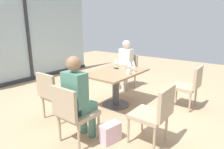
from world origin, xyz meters
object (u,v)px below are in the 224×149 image
object	(u,v)px
chair_side_end	(73,111)
cell_phone_on_table	(116,68)
chair_front_left	(155,112)
person_side_end	(78,95)
chair_front_right	(189,84)
chair_far_left	(54,93)
wine_glass_4	(124,62)
wine_glass_3	(134,66)
dining_table_main	(116,80)
person_far_right	(125,62)
wine_glass_1	(116,61)
chair_far_right	(127,69)
wine_glass_2	(130,64)
coffee_cup	(129,72)
wine_glass_0	(133,62)
handbag_0	(110,133)

from	to	relation	value
chair_side_end	cell_phone_on_table	size ratio (longest dim) A/B	6.04
chair_front_left	person_side_end	bearing A→B (deg)	121.31
chair_front_right	chair_far_left	bearing A→B (deg)	138.28
wine_glass_4	wine_glass_3	bearing A→B (deg)	-112.24
dining_table_main	chair_side_end	distance (m)	1.48
chair_side_end	person_side_end	size ratio (longest dim) A/B	0.69
wine_glass_4	person_far_right	bearing A→B (deg)	32.36
wine_glass_1	person_side_end	bearing A→B (deg)	-161.24
chair_far_right	chair_front_right	distance (m)	1.77
wine_glass_2	chair_side_end	bearing A→B (deg)	-175.43
chair_side_end	coffee_cup	size ratio (longest dim) A/B	9.67
wine_glass_1	wine_glass_3	bearing A→B (deg)	-105.17
person_side_end	wine_glass_3	xyz separation A→B (m)	(1.52, 0.01, 0.16)
chair_side_end	wine_glass_0	distance (m)	1.95
chair_far_left	dining_table_main	bearing A→B (deg)	-22.84
coffee_cup	chair_side_end	bearing A→B (deg)	-179.98
wine_glass_0	person_far_right	bearing A→B (deg)	46.41
chair_far_right	handbag_0	world-z (taller)	chair_far_right
chair_far_left	wine_glass_1	distance (m)	1.56
chair_side_end	chair_front_left	size ratio (longest dim) A/B	1.00
chair_front_left	wine_glass_3	bearing A→B (deg)	43.79
chair_far_right	wine_glass_1	bearing A→B (deg)	-163.30
wine_glass_0	handbag_0	distance (m)	1.83
chair_front_left	chair_front_right	size ratio (longest dim) A/B	1.00
wine_glass_1	wine_glass_2	xyz separation A→B (m)	(-0.11, -0.43, 0.00)
dining_table_main	wine_glass_3	world-z (taller)	wine_glass_3
chair_side_end	dining_table_main	bearing A→B (deg)	12.72
chair_front_right	wine_glass_4	size ratio (longest dim) A/B	4.70
chair_far_left	handbag_0	distance (m)	1.26
chair_front_left	handbag_0	size ratio (longest dim) A/B	2.90
chair_far_right	chair_side_end	bearing A→B (deg)	-162.63
person_far_right	wine_glass_2	world-z (taller)	person_far_right
chair_side_end	wine_glass_0	bearing A→B (deg)	6.03
chair_side_end	chair_front_left	distance (m)	1.13
person_far_right	chair_front_left	bearing A→B (deg)	-136.63
wine_glass_0	wine_glass_4	bearing A→B (deg)	133.06
chair_side_end	cell_phone_on_table	bearing A→B (deg)	16.09
person_side_end	wine_glass_4	distance (m)	1.70
wine_glass_4	cell_phone_on_table	bearing A→B (deg)	128.57
chair_far_right	person_side_end	xyz separation A→B (m)	(-2.49, -0.81, 0.20)
chair_far_left	chair_far_right	bearing A→B (deg)	0.00
dining_table_main	coffee_cup	xyz separation A→B (m)	(-0.03, -0.33, 0.23)
coffee_cup	chair_far_left	bearing A→B (deg)	144.17
dining_table_main	chair_far_left	world-z (taller)	chair_far_left
wine_glass_0	wine_glass_3	world-z (taller)	same
chair_far_right	coffee_cup	size ratio (longest dim) A/B	9.67
wine_glass_3	wine_glass_4	world-z (taller)	same
wine_glass_0	chair_front_left	bearing A→B (deg)	-138.16
chair_far_left	coffee_cup	distance (m)	1.42
chair_side_end	chair_far_right	world-z (taller)	same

